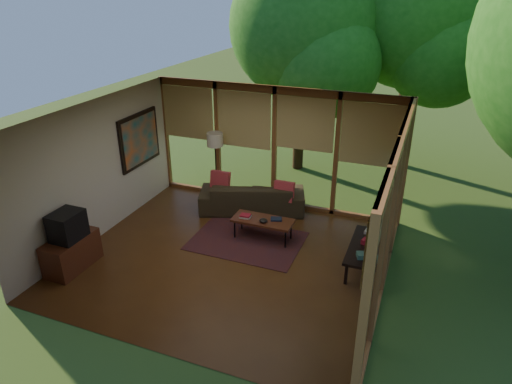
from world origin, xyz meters
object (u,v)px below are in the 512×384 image
at_px(television, 67,226).
at_px(floor_lamp, 215,144).
at_px(sofa, 252,196).
at_px(side_console, 367,248).
at_px(coffee_table, 263,221).
at_px(media_cabinet, 72,253).

height_order(television, floor_lamp, floor_lamp).
relative_size(sofa, side_console, 1.64).
xyz_separation_m(television, side_console, (4.85, 1.88, -0.44)).
height_order(sofa, floor_lamp, floor_lamp).
height_order(television, side_console, television).
bearing_deg(television, sofa, 56.96).
relative_size(floor_lamp, side_console, 1.18).
bearing_deg(coffee_table, side_console, -8.19).
bearing_deg(television, coffee_table, 38.11).
distance_m(media_cabinet, side_console, 5.22).
distance_m(media_cabinet, television, 0.55).
distance_m(coffee_table, side_console, 2.09).
bearing_deg(sofa, television, 37.71).
bearing_deg(side_console, sofa, 153.17).
height_order(media_cabinet, coffee_table, media_cabinet).
bearing_deg(media_cabinet, floor_lamp, 70.42).
xyz_separation_m(floor_lamp, coffee_table, (1.59, -1.21, -1.01)).
xyz_separation_m(floor_lamp, side_console, (3.66, -1.51, -1.00)).
bearing_deg(television, floor_lamp, 70.72).
bearing_deg(television, side_console, 21.23).
height_order(floor_lamp, side_console, floor_lamp).
relative_size(floor_lamp, coffee_table, 1.38).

